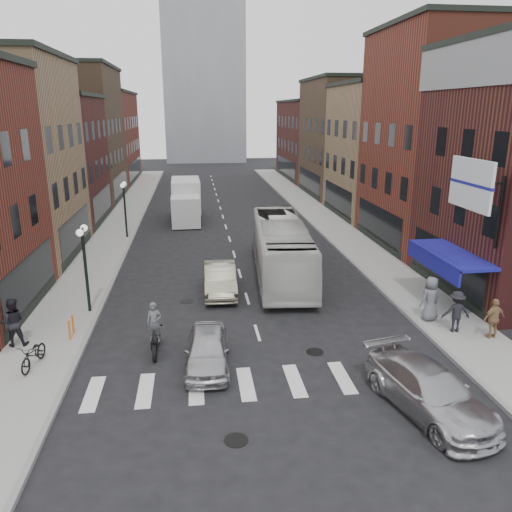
{
  "coord_description": "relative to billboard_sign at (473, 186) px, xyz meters",
  "views": [
    {
      "loc": [
        -2.44,
        -18.11,
        9.04
      ],
      "look_at": [
        0.43,
        4.92,
        2.22
      ],
      "focal_mm": 35.0,
      "sensor_mm": 36.0,
      "label": 1
    }
  ],
  "objects": [
    {
      "name": "bldg_left_mid_b",
      "position": [
        -23.58,
        23.5,
        -0.98
      ],
      "size": [
        10.3,
        10.2,
        10.3
      ],
      "color": "#4A1A1A",
      "rests_on": "ground"
    },
    {
      "name": "box_truck",
      "position": [
        -11.73,
        23.4,
        -4.48
      ],
      "size": [
        2.46,
        7.73,
        3.35
      ],
      "rotation": [
        0.0,
        0.0,
        0.02
      ],
      "color": "silver",
      "rests_on": "ground"
    },
    {
      "name": "awning_blue",
      "position": [
        0.34,
        2.0,
        -3.5
      ],
      "size": [
        1.8,
        5.0,
        0.78
      ],
      "color": "navy",
      "rests_on": "ground"
    },
    {
      "name": "distant_tower",
      "position": [
        -8.59,
        77.5,
        18.87
      ],
      "size": [
        14.0,
        14.0,
        50.0
      ],
      "primitive_type": "cube",
      "color": "#9399A0",
      "rests_on": "ground"
    },
    {
      "name": "motorcycle_rider",
      "position": [
        -12.7,
        -0.81,
        -5.16
      ],
      "size": [
        0.59,
        2.05,
        2.09
      ],
      "rotation": [
        0.0,
        0.0,
        -0.04
      ],
      "color": "black",
      "rests_on": "ground"
    },
    {
      "name": "transit_bus",
      "position": [
        -6.31,
        7.88,
        -4.53
      ],
      "size": [
        3.58,
        11.66,
        3.2
      ],
      "primitive_type": "imported",
      "rotation": [
        0.0,
        0.0,
        -0.08
      ],
      "color": "silver",
      "rests_on": "ground"
    },
    {
      "name": "curb_left",
      "position": [
        -15.59,
        21.5,
        -6.13
      ],
      "size": [
        0.2,
        74.0,
        0.16
      ],
      "primitive_type": "cube",
      "color": "gray",
      "rests_on": "ground"
    },
    {
      "name": "bldg_right_far_a",
      "position": [
        6.41,
        34.5,
        0.02
      ],
      "size": [
        10.3,
        12.2,
        12.3
      ],
      "color": "#513B28",
      "rests_on": "ground"
    },
    {
      "name": "ped_right_a",
      "position": [
        -0.44,
        -0.67,
        -5.1
      ],
      "size": [
        1.21,
        0.71,
        1.77
      ],
      "primitive_type": "imported",
      "rotation": [
        0.0,
        0.0,
        3.01
      ],
      "color": "black",
      "rests_on": "sidewalk_right"
    },
    {
      "name": "ground",
      "position": [
        -8.59,
        -0.5,
        -6.13
      ],
      "size": [
        160.0,
        160.0,
        0.0
      ],
      "primitive_type": "plane",
      "color": "black",
      "rests_on": "ground"
    },
    {
      "name": "sedan_left_near",
      "position": [
        -10.75,
        -2.11,
        -5.46
      ],
      "size": [
        1.81,
        4.02,
        1.34
      ],
      "primitive_type": "imported",
      "rotation": [
        0.0,
        0.0,
        -0.06
      ],
      "color": "#BCBDC1",
      "rests_on": "ground"
    },
    {
      "name": "sedan_left_far",
      "position": [
        -9.86,
        5.5,
        -5.39
      ],
      "size": [
        1.69,
        4.56,
        1.49
      ],
      "primitive_type": "imported",
      "rotation": [
        0.0,
        0.0,
        -0.02
      ],
      "color": "#A7A387",
      "rests_on": "ground"
    },
    {
      "name": "sidewalk_left",
      "position": [
        -17.09,
        21.5,
        -6.06
      ],
      "size": [
        3.0,
        74.0,
        0.15
      ],
      "primitive_type": "cube",
      "color": "gray",
      "rests_on": "ground"
    },
    {
      "name": "bldg_right_mid_b",
      "position": [
        6.41,
        23.5,
        -0.48
      ],
      "size": [
        10.3,
        10.2,
        11.3
      ],
      "color": "#A27F59",
      "rests_on": "ground"
    },
    {
      "name": "bldg_right_mid_a",
      "position": [
        6.41,
        13.5,
        1.02
      ],
      "size": [
        10.3,
        10.2,
        14.3
      ],
      "color": "maroon",
      "rests_on": "ground"
    },
    {
      "name": "crosswalk_stripes",
      "position": [
        -8.59,
        -3.5,
        -6.13
      ],
      "size": [
        12.0,
        2.2,
        0.01
      ],
      "primitive_type": "cube",
      "color": "silver",
      "rests_on": "ground"
    },
    {
      "name": "streetlamp_far",
      "position": [
        -15.99,
        17.5,
        -3.22
      ],
      "size": [
        0.32,
        1.22,
        4.11
      ],
      "color": "black",
      "rests_on": "ground"
    },
    {
      "name": "ped_left_solo",
      "position": [
        -18.19,
        0.26,
        -5.01
      ],
      "size": [
        1.01,
        0.66,
        1.95
      ],
      "primitive_type": "imported",
      "rotation": [
        0.0,
        0.0,
        3.26
      ],
      "color": "black",
      "rests_on": "sidewalk_left"
    },
    {
      "name": "curb_right",
      "position": [
        -1.59,
        21.5,
        -6.13
      ],
      "size": [
        0.2,
        74.0,
        0.16
      ],
      "primitive_type": "cube",
      "color": "gray",
      "rests_on": "ground"
    },
    {
      "name": "bldg_left_far_b",
      "position": [
        -23.58,
        48.5,
        -0.48
      ],
      "size": [
        10.3,
        16.2,
        11.3
      ],
      "color": "maroon",
      "rests_on": "ground"
    },
    {
      "name": "bldg_right_far_b",
      "position": [
        6.41,
        48.5,
        -0.98
      ],
      "size": [
        10.3,
        16.2,
        10.3
      ],
      "color": "#4A1A1A",
      "rests_on": "ground"
    },
    {
      "name": "bldg_left_far_a",
      "position": [
        -23.58,
        34.5,
        0.52
      ],
      "size": [
        10.3,
        12.2,
        13.3
      ],
      "color": "#513B28",
      "rests_on": "ground"
    },
    {
      "name": "billboard_sign",
      "position": [
        0.0,
        0.0,
        0.0
      ],
      "size": [
        1.52,
        3.0,
        3.7
      ],
      "color": "black",
      "rests_on": "ground"
    },
    {
      "name": "streetlamp_near",
      "position": [
        -15.99,
        3.5,
        -3.22
      ],
      "size": [
        0.32,
        1.22,
        4.11
      ],
      "color": "black",
      "rests_on": "ground"
    },
    {
      "name": "ped_right_c",
      "position": [
        -0.96,
        0.59,
        -4.99
      ],
      "size": [
        1.11,
        0.89,
        1.98
      ],
      "primitive_type": "imported",
      "rotation": [
        0.0,
        0.0,
        3.44
      ],
      "color": "slate",
      "rests_on": "sidewalk_right"
    },
    {
      "name": "parked_bicycle",
      "position": [
        -16.94,
        -1.61,
        -5.51
      ],
      "size": [
        0.91,
        1.87,
        0.94
      ],
      "primitive_type": "imported",
      "rotation": [
        0.0,
        0.0,
        -0.16
      ],
      "color": "black",
      "rests_on": "sidewalk_left"
    },
    {
      "name": "sidewalk_right",
      "position": [
        -0.09,
        21.5,
        -6.06
      ],
      "size": [
        3.0,
        74.0,
        0.15
      ],
      "primitive_type": "cube",
      "color": "gray",
      "rests_on": "ground"
    },
    {
      "name": "ped_right_b",
      "position": [
        0.76,
        -1.44,
        -5.15
      ],
      "size": [
        1.05,
        0.66,
        1.67
      ],
      "primitive_type": "imported",
      "rotation": [
        0.0,
        0.0,
        3.32
      ],
      "color": "#96754C",
      "rests_on": "sidewalk_right"
    },
    {
      "name": "curb_car",
      "position": [
        -4.04,
        -5.8,
        -5.41
      ],
      "size": [
        3.12,
        5.33,
        1.45
      ],
      "primitive_type": "imported",
      "rotation": [
        0.0,
        0.0,
        0.23
      ],
      "color": "#B6B6BB",
      "rests_on": "ground"
    },
    {
      "name": "bike_rack",
      "position": [
        -16.19,
        0.8,
        -5.58
      ],
      "size": [
        0.08,
        0.68,
        0.8
      ],
      "color": "#D8590C",
      "rests_on": "sidewalk_left"
    }
  ]
}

